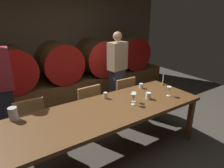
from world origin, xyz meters
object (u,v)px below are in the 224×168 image
(chair_left, at_px, (30,122))
(cup_left, at_px, (105,95))
(chair_right, at_px, (122,97))
(guest_left, at_px, (1,90))
(wine_barrel_right, at_px, (96,57))
(wine_barrel_center, at_px, (59,62))
(wine_glass_left, at_px, (133,97))
(wine_glass_center, at_px, (134,95))
(wine_barrel_left, at_px, (11,68))
(wine_barrel_far_right, at_px, (128,53))
(chair_center, at_px, (87,106))
(guest_right, at_px, (117,70))
(dining_table, at_px, (107,113))
(cup_right, at_px, (141,86))
(pitcher, at_px, (13,114))
(wine_glass_right, at_px, (169,89))
(candle_center, at_px, (163,82))
(cup_center, at_px, (148,96))

(chair_left, xyz_separation_m, cup_left, (1.04, -0.42, 0.33))
(chair_right, bearing_deg, guest_left, -12.10)
(wine_barrel_right, bearing_deg, chair_left, -140.90)
(wine_barrel_center, distance_m, wine_glass_left, 2.48)
(wine_glass_center, bearing_deg, wine_barrel_left, 118.15)
(wine_barrel_far_right, distance_m, chair_center, 2.75)
(wine_barrel_left, distance_m, guest_right, 2.20)
(dining_table, relative_size, cup_right, 33.28)
(chair_left, relative_size, pitcher, 5.50)
(chair_center, xyz_separation_m, cup_right, (0.85, -0.40, 0.32))
(wine_barrel_right, height_order, chair_center, wine_barrel_right)
(wine_barrel_center, height_order, cup_left, wine_barrel_center)
(wine_glass_center, xyz_separation_m, wine_glass_right, (0.59, -0.13, -0.00))
(wine_barrel_center, xyz_separation_m, chair_center, (-0.11, -1.65, -0.43))
(wine_barrel_right, xyz_separation_m, guest_left, (-2.30, -1.21, -0.02))
(wine_barrel_far_right, bearing_deg, wine_glass_left, -126.41)
(wine_barrel_far_right, xyz_separation_m, guest_left, (-3.34, -1.21, -0.02))
(wine_barrel_right, bearing_deg, wine_glass_left, -107.61)
(wine_glass_right, bearing_deg, chair_left, 155.06)
(dining_table, bearing_deg, guest_left, 134.32)
(dining_table, relative_size, candle_center, 12.79)
(chair_right, distance_m, candle_center, 0.80)
(dining_table, xyz_separation_m, pitcher, (-1.09, 0.39, 0.14))
(chair_right, bearing_deg, cup_center, 83.90)
(wine_barrel_left, relative_size, chair_left, 1.08)
(candle_center, relative_size, pitcher, 1.37)
(dining_table, height_order, cup_left, cup_left)
(wine_glass_center, xyz_separation_m, cup_left, (-0.28, 0.33, -0.06))
(wine_barrel_left, height_order, chair_center, wine_barrel_left)
(dining_table, bearing_deg, cup_center, -5.50)
(dining_table, bearing_deg, cup_right, 19.94)
(wine_barrel_center, distance_m, dining_table, 2.39)
(wine_barrel_far_right, height_order, cup_left, wine_barrel_far_right)
(wine_barrel_right, xyz_separation_m, chair_right, (-0.37, -1.66, -0.43))
(guest_right, xyz_separation_m, cup_right, (-0.17, -0.96, -0.02))
(wine_glass_right, relative_size, cup_center, 1.56)
(guest_left, distance_m, cup_right, 2.21)
(chair_center, distance_m, cup_left, 0.54)
(chair_right, xyz_separation_m, candle_center, (0.54, -0.48, 0.34))
(dining_table, relative_size, chair_right, 3.18)
(guest_left, distance_m, cup_left, 1.57)
(pitcher, xyz_separation_m, wine_glass_right, (2.12, -0.55, 0.03))
(wine_glass_center, bearing_deg, cup_center, -9.38)
(cup_right, bearing_deg, wine_barrel_right, 82.61)
(wine_barrel_center, relative_size, guest_right, 0.58)
(guest_right, distance_m, cup_center, 1.40)
(guest_left, bearing_deg, chair_left, 123.90)
(wine_barrel_right, relative_size, wine_barrel_far_right, 1.00)
(wine_glass_left, bearing_deg, wine_barrel_right, 72.39)
(wine_glass_left, bearing_deg, cup_center, 4.28)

